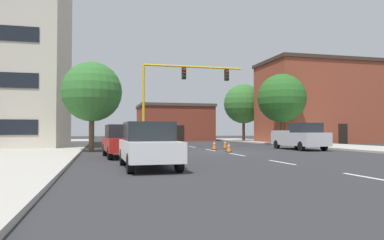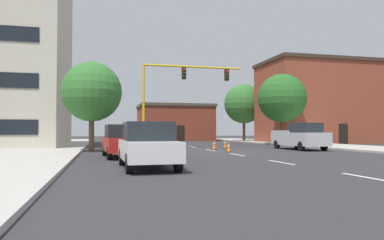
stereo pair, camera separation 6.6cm
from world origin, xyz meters
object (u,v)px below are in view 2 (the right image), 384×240
at_px(traffic_signal_gantry, 158,121).
at_px(pickup_truck_silver, 300,137).
at_px(traffic_cone_roadside_a, 229,147).
at_px(tree_right_mid, 282,98).
at_px(sedan_red_near_left, 123,141).
at_px(tree_right_far, 244,104).
at_px(sedan_white_mid_left, 147,145).
at_px(tree_left_near, 92,92).
at_px(traffic_cone_roadside_c, 225,144).
at_px(traffic_cone_roadside_b, 214,145).

relative_size(traffic_signal_gantry, pickup_truck_silver, 1.70).
relative_size(traffic_signal_gantry, traffic_cone_roadside_a, 14.12).
bearing_deg(traffic_signal_gantry, tree_right_mid, 17.46).
bearing_deg(sedan_red_near_left, tree_right_mid, 39.64).
height_order(tree_right_far, sedan_white_mid_left, tree_right_far).
distance_m(tree_right_far, sedan_white_mid_left, 35.78).
distance_m(tree_left_near, traffic_cone_roadside_c, 11.20).
relative_size(traffic_signal_gantry, traffic_cone_roadside_b, 12.55).
xyz_separation_m(traffic_signal_gantry, sedan_white_mid_left, (-2.76, -15.60, -1.36)).
relative_size(pickup_truck_silver, sedan_red_near_left, 1.17).
bearing_deg(sedan_red_near_left, sedan_white_mid_left, -84.45).
bearing_deg(tree_right_mid, tree_left_near, -156.59).
height_order(tree_right_far, tree_right_mid, tree_right_far).
bearing_deg(tree_right_far, traffic_cone_roadside_c, -116.47).
bearing_deg(traffic_cone_roadside_a, tree_right_mid, 47.89).
bearing_deg(sedan_white_mid_left, traffic_cone_roadside_c, 60.58).
bearing_deg(traffic_cone_roadside_a, tree_left_near, 164.41).
height_order(tree_right_mid, sedan_white_mid_left, tree_right_mid).
relative_size(sedan_red_near_left, sedan_white_mid_left, 1.02).
xyz_separation_m(pickup_truck_silver, sedan_red_near_left, (-13.35, -4.91, -0.09)).
bearing_deg(sedan_white_mid_left, traffic_cone_roadside_a, 54.92).
bearing_deg(pickup_truck_silver, traffic_cone_roadside_b, 164.86).
bearing_deg(traffic_cone_roadside_b, pickup_truck_silver, -15.14).
height_order(tree_right_mid, traffic_cone_roadside_c, tree_right_mid).
xyz_separation_m(traffic_signal_gantry, traffic_cone_roadside_b, (3.81, -2.98, -1.89)).
xyz_separation_m(tree_right_mid, pickup_truck_silver, (-3.21, -8.81, -3.74)).
xyz_separation_m(sedan_white_mid_left, traffic_cone_roadside_a, (6.56, 9.33, -0.57)).
xyz_separation_m(tree_right_mid, traffic_cone_roadside_c, (-8.01, -5.64, -4.37)).
distance_m(traffic_signal_gantry, traffic_cone_roadside_a, 7.58).
height_order(traffic_signal_gantry, sedan_white_mid_left, traffic_signal_gantry).
bearing_deg(tree_right_far, pickup_truck_silver, -100.56).
xyz_separation_m(traffic_signal_gantry, traffic_cone_roadside_a, (3.80, -6.26, -1.93)).
distance_m(tree_right_far, tree_right_mid, 11.70).
distance_m(tree_right_far, pickup_truck_silver, 21.23).
relative_size(traffic_signal_gantry, tree_left_near, 1.51).
xyz_separation_m(tree_right_far, traffic_cone_roadside_a, (-10.03, -22.10, -4.69)).
relative_size(traffic_cone_roadside_a, traffic_cone_roadside_b, 0.89).
xyz_separation_m(traffic_signal_gantry, tree_right_far, (13.83, 15.84, 2.75)).
distance_m(tree_left_near, tree_right_mid, 19.98).
height_order(pickup_truck_silver, sedan_white_mid_left, pickup_truck_silver).
bearing_deg(tree_left_near, tree_right_far, 46.01).
bearing_deg(traffic_cone_roadside_c, tree_right_far, 63.53).
xyz_separation_m(tree_left_near, sedan_white_mid_left, (2.35, -11.82, -3.17)).
bearing_deg(traffic_cone_roadside_b, traffic_cone_roadside_a, -90.26).
height_order(sedan_red_near_left, traffic_cone_roadside_b, sedan_red_near_left).
bearing_deg(traffic_cone_roadside_b, tree_right_far, 61.98).
distance_m(sedan_red_near_left, traffic_cone_roadside_b, 9.74).
distance_m(tree_left_near, sedan_red_near_left, 6.83).
relative_size(traffic_signal_gantry, tree_right_mid, 1.28).
relative_size(sedan_white_mid_left, traffic_cone_roadside_b, 6.19).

